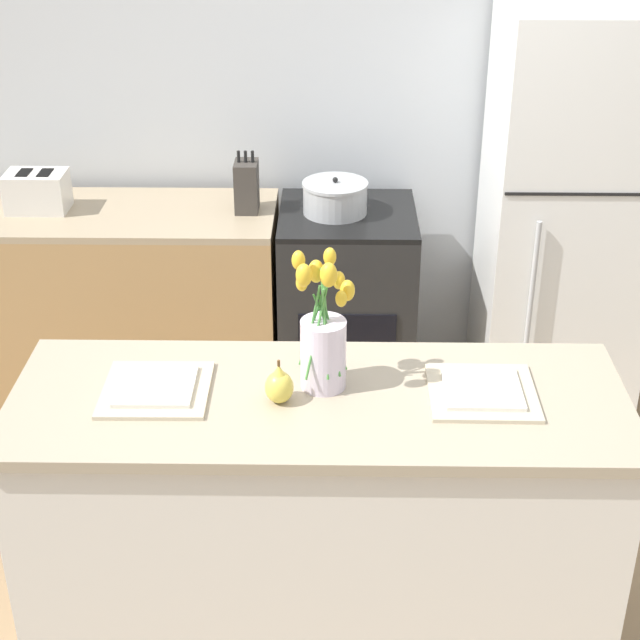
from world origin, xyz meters
The scene contains 13 objects.
ground_plane centered at (0.00, 0.00, 0.00)m, with size 10.00×10.00×0.00m, color #997A56.
back_wall centered at (0.00, 2.00, 1.35)m, with size 5.20×0.08×2.70m.
kitchen_island centered at (0.00, 0.00, 0.47)m, with size 1.80×0.66×0.94m.
back_counter centered at (-1.06, 1.60, 0.44)m, with size 1.68×0.60×0.88m.
stove_range centered at (0.10, 1.60, 0.44)m, with size 0.60×0.61×0.88m.
refrigerator centered at (1.05, 1.60, 0.88)m, with size 0.68×0.67×1.77m.
flower_vase centered at (0.01, 0.06, 1.10)m, with size 0.18×0.18×0.43m.
pear_figurine centered at (-0.11, -0.02, 1.00)m, with size 0.08×0.08×0.14m.
plate_setting_left centered at (-0.47, 0.02, 0.95)m, with size 0.31×0.31×0.02m.
plate_setting_right centered at (0.47, 0.02, 0.95)m, with size 0.31×0.31×0.02m.
toaster centered at (-1.25, 1.61, 0.97)m, with size 0.28×0.18×0.17m.
cooking_pot centered at (0.04, 1.59, 0.96)m, with size 0.29×0.29×0.16m.
knife_block centered at (-0.34, 1.62, 1.00)m, with size 0.10×0.14×0.27m.
Camera 1 is at (0.04, -2.40, 2.46)m, focal length 55.00 mm.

